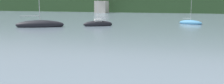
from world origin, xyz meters
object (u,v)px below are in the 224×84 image
at_px(shore_building_west, 102,4).
at_px(sailboat_far_5, 191,23).
at_px(sailboat_far_10, 40,25).
at_px(sailboat_far_7, 98,24).

height_order(shore_building_west, sailboat_far_5, shore_building_west).
xyz_separation_m(shore_building_west, sailboat_far_10, (10.60, -59.34, -2.94)).
height_order(sailboat_far_7, sailboat_far_10, sailboat_far_10).
bearing_deg(shore_building_west, sailboat_far_5, -51.31).
bearing_deg(shore_building_west, sailboat_far_7, -70.09).
xyz_separation_m(shore_building_west, sailboat_far_5, (35.76, -44.65, -3.08)).
bearing_deg(shore_building_west, sailboat_far_10, -79.88).
xyz_separation_m(sailboat_far_5, sailboat_far_7, (-16.12, -9.57, 0.10)).
xyz_separation_m(shore_building_west, sailboat_far_7, (19.64, -54.22, -2.98)).
distance_m(shore_building_west, sailboat_far_7, 57.75).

